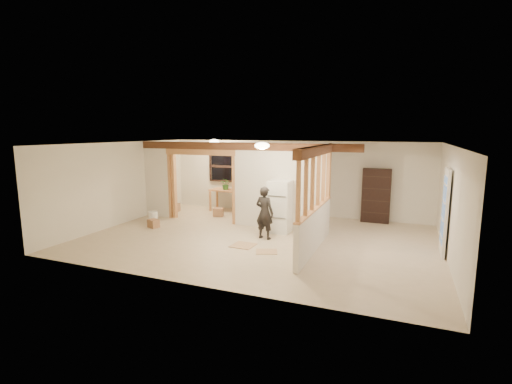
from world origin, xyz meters
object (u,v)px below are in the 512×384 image
at_px(shop_vac, 163,204).
at_px(bookshelf, 376,196).
at_px(work_table, 228,200).
at_px(refrigerator, 280,206).
at_px(woman, 265,213).

height_order(shop_vac, bookshelf, bookshelf).
bearing_deg(work_table, bookshelf, 10.11).
distance_m(refrigerator, work_table, 3.25).
relative_size(work_table, shop_vac, 1.91).
bearing_deg(bookshelf, refrigerator, -137.77).
relative_size(woman, shop_vac, 2.16).
distance_m(work_table, bookshelf, 5.02).
xyz_separation_m(work_table, bookshelf, (5.00, 0.25, 0.45)).
bearing_deg(work_table, woman, -41.22).
xyz_separation_m(woman, bookshelf, (2.58, 2.98, 0.14)).
height_order(woman, bookshelf, bookshelf).
xyz_separation_m(refrigerator, work_table, (-2.58, 1.94, -0.34)).
height_order(refrigerator, shop_vac, refrigerator).
height_order(woman, shop_vac, woman).
relative_size(woman, work_table, 1.13).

